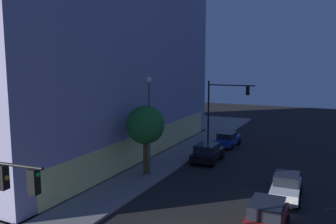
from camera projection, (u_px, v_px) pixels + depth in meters
modern_building at (48, 55)px, 36.41m from camera, size 30.72×24.59×19.58m
traffic_light_far_corner at (222, 103)px, 36.39m from camera, size 0.38×4.91×6.94m
street_lamp_sidewalk at (149, 114)px, 26.94m from camera, size 0.44×0.44×7.72m
sidewalk_tree at (145, 125)px, 27.25m from camera, size 3.05×3.05×5.50m
car_red at (266, 218)px, 18.21m from camera, size 4.79×2.18×1.67m
car_white at (286, 186)px, 23.00m from camera, size 4.19×2.11×1.63m
car_black at (207, 152)px, 31.59m from camera, size 4.48×2.27×1.69m
car_blue at (227, 139)px, 37.49m from camera, size 4.40×2.16×1.55m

